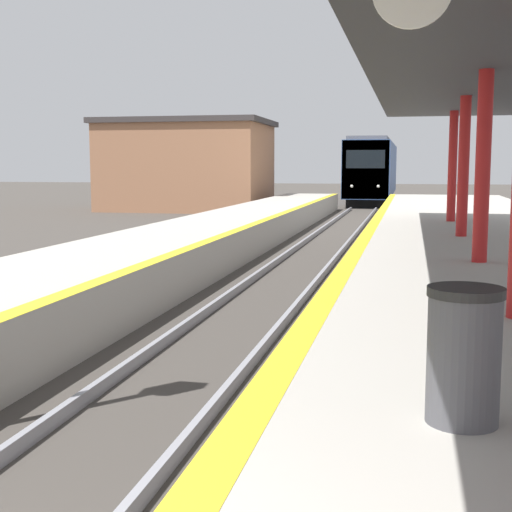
% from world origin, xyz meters
% --- Properties ---
extents(train, '(2.81, 18.35, 4.31)m').
position_xyz_m(train, '(0.00, 49.93, 2.19)').
color(train, black).
rests_on(train, ground).
extents(station_canopy, '(3.99, 22.88, 3.40)m').
position_xyz_m(station_canopy, '(3.82, 11.02, 4.14)').
color(station_canopy, red).
rests_on(station_canopy, platform_right).
extents(trash_bin, '(0.48, 0.48, 0.88)m').
position_xyz_m(trash_bin, '(3.01, 3.04, 1.37)').
color(trash_bin, '#4C4C51').
rests_on(trash_bin, platform_right).
extents(station_building, '(9.42, 6.91, 5.14)m').
position_xyz_m(station_building, '(-10.00, 38.04, 2.59)').
color(station_building, '#9E6B4C').
rests_on(station_building, ground).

